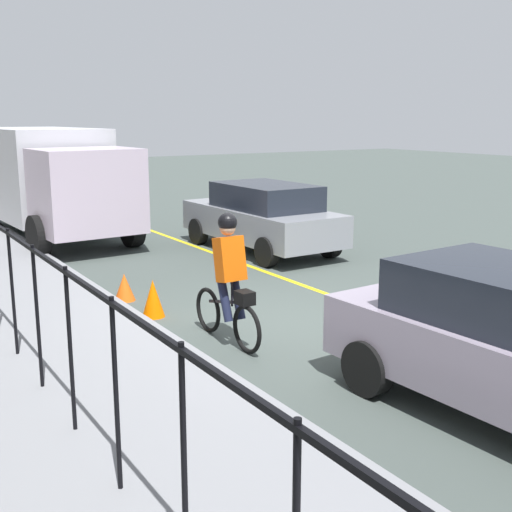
{
  "coord_description": "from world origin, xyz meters",
  "views": [
    {
      "loc": [
        -7.77,
        5.41,
        3.08
      ],
      "look_at": [
        0.41,
        0.23,
        1.0
      ],
      "focal_mm": 45.63,
      "sensor_mm": 36.0,
      "label": 1
    }
  ],
  "objects_px": {
    "cyclist_lead": "(229,280)",
    "traffic_cone_near": "(153,298)",
    "patrol_sedan": "(262,216)",
    "traffic_cone_far": "(125,287)",
    "box_truck_background": "(49,177)"
  },
  "relations": [
    {
      "from": "cyclist_lead",
      "to": "traffic_cone_near",
      "type": "relative_size",
      "value": 3.07
    },
    {
      "from": "traffic_cone_near",
      "to": "traffic_cone_far",
      "type": "distance_m",
      "value": 1.12
    },
    {
      "from": "patrol_sedan",
      "to": "traffic_cone_far",
      "type": "bearing_deg",
      "value": 117.12
    },
    {
      "from": "cyclist_lead",
      "to": "box_truck_background",
      "type": "height_order",
      "value": "box_truck_background"
    },
    {
      "from": "box_truck_background",
      "to": "cyclist_lead",
      "type": "bearing_deg",
      "value": -4.13
    },
    {
      "from": "patrol_sedan",
      "to": "traffic_cone_near",
      "type": "height_order",
      "value": "patrol_sedan"
    },
    {
      "from": "cyclist_lead",
      "to": "traffic_cone_near",
      "type": "distance_m",
      "value": 1.86
    },
    {
      "from": "cyclist_lead",
      "to": "traffic_cone_far",
      "type": "bearing_deg",
      "value": 7.83
    },
    {
      "from": "box_truck_background",
      "to": "traffic_cone_near",
      "type": "height_order",
      "value": "box_truck_background"
    },
    {
      "from": "patrol_sedan",
      "to": "traffic_cone_far",
      "type": "distance_m",
      "value": 4.86
    },
    {
      "from": "traffic_cone_near",
      "to": "traffic_cone_far",
      "type": "xyz_separation_m",
      "value": [
        1.12,
        0.04,
        -0.06
      ]
    },
    {
      "from": "box_truck_background",
      "to": "traffic_cone_near",
      "type": "distance_m",
      "value": 8.07
    },
    {
      "from": "cyclist_lead",
      "to": "traffic_cone_near",
      "type": "height_order",
      "value": "cyclist_lead"
    },
    {
      "from": "cyclist_lead",
      "to": "patrol_sedan",
      "type": "xyz_separation_m",
      "value": [
        5.1,
        -3.83,
        -0.09
      ]
    },
    {
      "from": "patrol_sedan",
      "to": "traffic_cone_far",
      "type": "height_order",
      "value": "patrol_sedan"
    }
  ]
}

